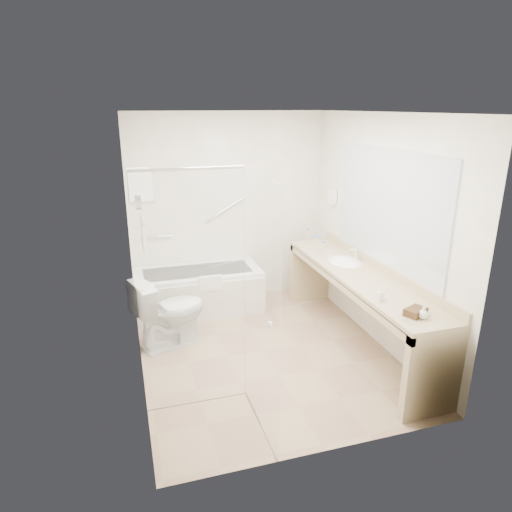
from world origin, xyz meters
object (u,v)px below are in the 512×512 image
object	(u,v)px
vanity_counter	(358,291)
toilet	(170,311)
amenity_basket	(416,312)
bathtub	(198,291)
water_bottle_left	(323,249)

from	to	relation	value
vanity_counter	toilet	bearing A→B (deg)	163.04
vanity_counter	toilet	world-z (taller)	vanity_counter
vanity_counter	amenity_basket	distance (m)	1.09
bathtub	water_bottle_left	distance (m)	1.71
toilet	amenity_basket	bearing A→B (deg)	-151.16
bathtub	amenity_basket	distance (m)	2.92
toilet	water_bottle_left	bearing A→B (deg)	-109.08
bathtub	vanity_counter	world-z (taller)	vanity_counter
toilet	amenity_basket	distance (m)	2.59
bathtub	toilet	distance (m)	0.91
amenity_basket	vanity_counter	bearing A→B (deg)	87.32
bathtub	toilet	bearing A→B (deg)	-119.78
bathtub	vanity_counter	xyz separation A→B (m)	(1.52, -1.39, 0.36)
bathtub	toilet	xyz separation A→B (m)	(-0.45, -0.79, 0.12)
toilet	water_bottle_left	distance (m)	1.91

